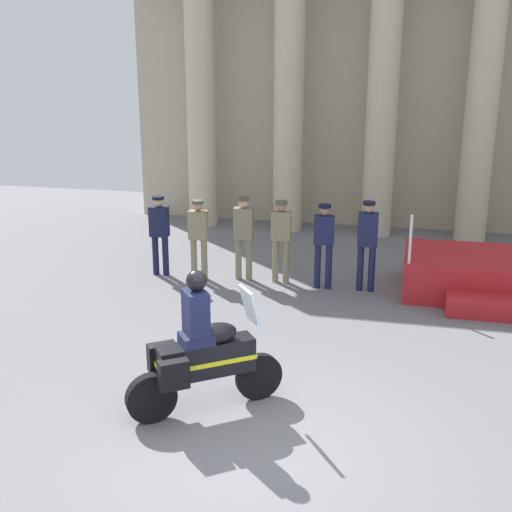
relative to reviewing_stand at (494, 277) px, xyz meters
name	(u,v)px	position (x,y,z in m)	size (l,w,h in m)	color
ground_plane	(251,451)	(-3.28, -6.06, -0.37)	(28.00, 28.00, 0.00)	slate
colonnade_backdrop	(385,69)	(-2.44, 4.68, 3.71)	(13.41, 1.61, 8.04)	#B6AB91
reviewing_stand	(494,277)	(0.00, 0.00, 0.00)	(3.35, 2.41, 1.67)	#B21E23
officer_in_row_0	(159,229)	(-6.62, -0.23, 0.61)	(0.39, 0.24, 1.67)	#141938
officer_in_row_1	(198,233)	(-5.76, -0.28, 0.59)	(0.39, 0.24, 1.64)	#847A5B
officer_in_row_2	(244,232)	(-4.86, -0.13, 0.64)	(0.39, 0.24, 1.71)	#7A7056
officer_in_row_3	(281,235)	(-4.09, -0.12, 0.62)	(0.39, 0.24, 1.68)	#847A5B
officer_in_row_4	(324,239)	(-3.22, -0.28, 0.62)	(0.39, 0.24, 1.68)	#191E42
officer_in_row_5	(367,239)	(-2.39, -0.26, 0.67)	(0.39, 0.24, 1.77)	#191E42
motorcycle_with_rider	(201,354)	(-4.10, -5.32, 0.42)	(1.76, 1.34, 1.90)	black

